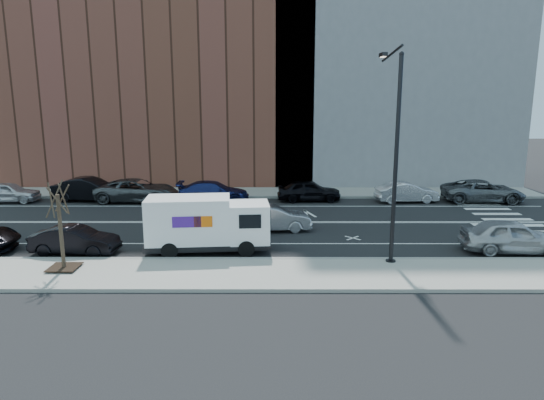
{
  "coord_description": "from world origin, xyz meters",
  "views": [
    {
      "loc": [
        1.8,
        -27.75,
        7.22
      ],
      "look_at": [
        1.75,
        -0.26,
        1.4
      ],
      "focal_mm": 32.0,
      "sensor_mm": 36.0,
      "label": 1
    }
  ],
  "objects_px": {
    "near_parked_front": "(513,236)",
    "driving_sedan": "(271,218)",
    "far_parked_a": "(8,192)",
    "fedex_van": "(207,223)",
    "far_parked_b": "(90,189)"
  },
  "relations": [
    {
      "from": "fedex_van",
      "to": "near_parked_front",
      "type": "relative_size",
      "value": 1.28
    },
    {
      "from": "far_parked_b",
      "to": "driving_sedan",
      "type": "bearing_deg",
      "value": -116.52
    },
    {
      "from": "fedex_van",
      "to": "far_parked_a",
      "type": "bearing_deg",
      "value": 139.08
    },
    {
      "from": "far_parked_b",
      "to": "near_parked_front",
      "type": "relative_size",
      "value": 1.08
    },
    {
      "from": "driving_sedan",
      "to": "far_parked_b",
      "type": "bearing_deg",
      "value": 52.29
    },
    {
      "from": "near_parked_front",
      "to": "driving_sedan",
      "type": "bearing_deg",
      "value": 76.16
    },
    {
      "from": "near_parked_front",
      "to": "far_parked_b",
      "type": "bearing_deg",
      "value": 69.09
    },
    {
      "from": "far_parked_a",
      "to": "far_parked_b",
      "type": "distance_m",
      "value": 5.62
    },
    {
      "from": "driving_sedan",
      "to": "near_parked_front",
      "type": "relative_size",
      "value": 0.93
    },
    {
      "from": "fedex_van",
      "to": "driving_sedan",
      "type": "distance_m",
      "value": 4.88
    },
    {
      "from": "near_parked_front",
      "to": "far_parked_a",
      "type": "bearing_deg",
      "value": 74.11
    },
    {
      "from": "far_parked_b",
      "to": "driving_sedan",
      "type": "height_order",
      "value": "far_parked_b"
    },
    {
      "from": "driving_sedan",
      "to": "near_parked_front",
      "type": "xyz_separation_m",
      "value": [
        11.45,
        -3.85,
        0.08
      ]
    },
    {
      "from": "far_parked_a",
      "to": "near_parked_front",
      "type": "relative_size",
      "value": 0.89
    },
    {
      "from": "far_parked_b",
      "to": "fedex_van",
      "type": "bearing_deg",
      "value": -134.83
    }
  ]
}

